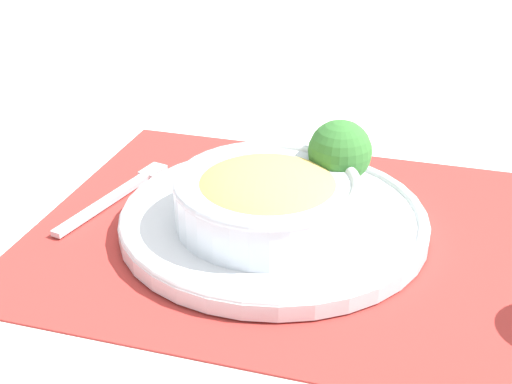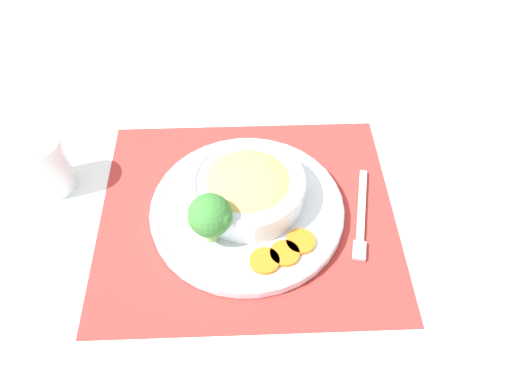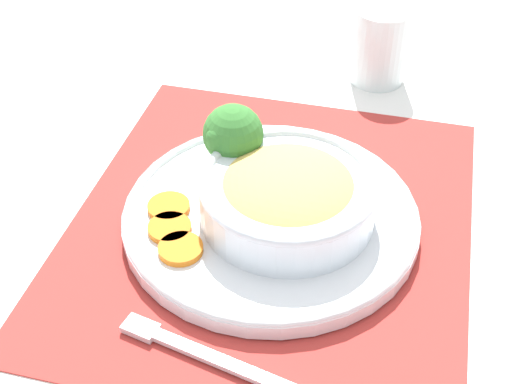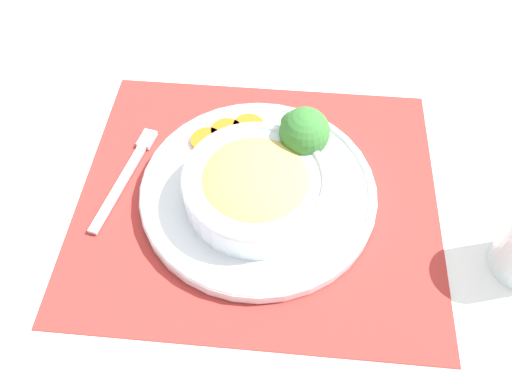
{
  "view_description": "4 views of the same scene",
  "coord_description": "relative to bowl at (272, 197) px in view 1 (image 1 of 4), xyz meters",
  "views": [
    {
      "loc": [
        0.22,
        -0.59,
        0.37
      ],
      "look_at": [
        -0.01,
        -0.02,
        0.05
      ],
      "focal_mm": 50.0,
      "sensor_mm": 36.0,
      "label": 1
    },
    {
      "loc": [
        -0.05,
        0.49,
        0.65
      ],
      "look_at": [
        -0.01,
        -0.02,
        0.04
      ],
      "focal_mm": 35.0,
      "sensor_mm": 36.0,
      "label": 2
    },
    {
      "loc": [
        -0.53,
        -0.18,
        0.52
      ],
      "look_at": [
        0.0,
        0.02,
        0.04
      ],
      "focal_mm": 50.0,
      "sensor_mm": 36.0,
      "label": 3
    },
    {
      "loc": [
        0.07,
        -0.38,
        0.55
      ],
      "look_at": [
        0.0,
        -0.02,
        0.04
      ],
      "focal_mm": 35.0,
      "sensor_mm": 36.0,
      "label": 4
    }
  ],
  "objects": [
    {
      "name": "fork",
      "position": [
        -0.19,
        0.03,
        -0.04
      ],
      "size": [
        0.04,
        0.18,
        0.01
      ],
      "rotation": [
        0.0,
        0.0,
        -0.11
      ],
      "color": "silver",
      "rests_on": "placemat"
    },
    {
      "name": "carrot_slice_near",
      "position": [
        -0.04,
        0.12,
        -0.03
      ],
      "size": [
        0.04,
        0.04,
        0.01
      ],
      "color": "orange",
      "rests_on": "plate"
    },
    {
      "name": "broccoli_floret",
      "position": [
        0.04,
        0.08,
        0.02
      ],
      "size": [
        0.07,
        0.07,
        0.09
      ],
      "color": "#84AD5B",
      "rests_on": "plate"
    },
    {
      "name": "placemat",
      "position": [
        -0.0,
        0.02,
        -0.05
      ],
      "size": [
        0.52,
        0.47,
        0.0
      ],
      "color": "#B2332D",
      "rests_on": "ground_plane"
    },
    {
      "name": "carrot_slice_middle",
      "position": [
        -0.07,
        0.11,
        -0.03
      ],
      "size": [
        0.04,
        0.04,
        0.01
      ],
      "color": "orange",
      "rests_on": "plate"
    },
    {
      "name": "carrot_slice_far",
      "position": [
        -0.09,
        0.08,
        -0.03
      ],
      "size": [
        0.04,
        0.04,
        0.01
      ],
      "color": "orange",
      "rests_on": "plate"
    },
    {
      "name": "bowl",
      "position": [
        0.0,
        0.0,
        0.0
      ],
      "size": [
        0.18,
        0.18,
        0.06
      ],
      "color": "silver",
      "rests_on": "plate"
    },
    {
      "name": "plate",
      "position": [
        -0.0,
        0.02,
        -0.03
      ],
      "size": [
        0.31,
        0.31,
        0.02
      ],
      "color": "silver",
      "rests_on": "placemat"
    },
    {
      "name": "ground_plane",
      "position": [
        -0.0,
        0.02,
        -0.05
      ],
      "size": [
        4.0,
        4.0,
        0.0
      ],
      "primitive_type": "plane",
      "color": "white"
    }
  ]
}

